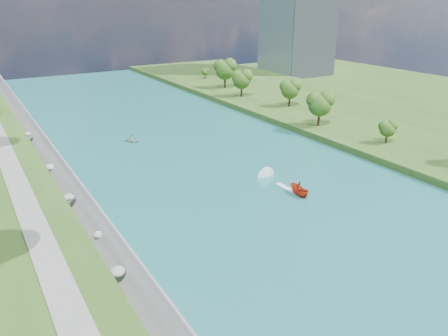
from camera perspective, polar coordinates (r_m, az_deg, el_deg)
ground at (r=66.24m, az=6.60°, el=-5.09°), size 260.00×260.00×0.00m
river_water at (r=81.53m, az=-1.93°, el=0.28°), size 55.00×240.00×0.10m
berm_east at (r=112.74m, az=20.68°, el=5.27°), size 44.00×240.00×1.50m
riprap_bank at (r=72.47m, az=-19.92°, el=-2.33°), size 4.00×236.00×4.05m
riverside_path at (r=71.49m, az=-25.34°, el=-1.95°), size 3.00×200.00×0.10m
trees_east at (r=115.47m, az=9.84°, el=9.49°), size 15.27×140.34×11.18m
motorboat at (r=71.26m, az=9.00°, el=-2.54°), size 3.60×18.91×2.14m
raft at (r=97.06m, az=-11.93°, el=3.58°), size 3.69×4.00×1.70m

